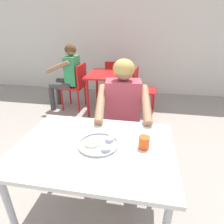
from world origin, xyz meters
name	(u,v)px	position (x,y,z in m)	size (l,w,h in m)	color
ground_plane	(102,215)	(0.00, 0.00, -0.03)	(12.00, 12.00, 0.05)	gray
back_wall	(135,15)	(0.00, 3.44, 1.70)	(12.00, 0.12, 3.40)	silver
table_foreground	(95,155)	(-0.03, -0.05, 0.67)	(1.09, 0.81, 0.75)	silver
thali_tray	(99,144)	(0.01, -0.04, 0.77)	(0.29, 0.29, 0.03)	#B7BABF
drinking_cup	(144,142)	(0.31, -0.02, 0.80)	(0.07, 0.07, 0.09)	#D84C19
chair_foreground	(123,123)	(0.08, 0.77, 0.50)	(0.44, 0.45, 0.87)	red
diner_foreground	(123,113)	(0.10, 0.56, 0.74)	(0.54, 0.59, 1.24)	#3F3F3F
table_background_red	(110,79)	(-0.33, 2.18, 0.63)	(0.78, 0.78, 0.72)	red
chair_red_left	(77,83)	(-0.97, 2.18, 0.51)	(0.43, 0.45, 0.87)	red
chair_red_right	(141,87)	(0.24, 2.24, 0.48)	(0.46, 0.45, 0.82)	red
chair_red_far	(115,77)	(-0.35, 2.83, 0.49)	(0.50, 0.46, 0.83)	red
patron_background	(68,72)	(-1.12, 2.18, 0.72)	(0.55, 0.49, 1.21)	#3D3D3D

